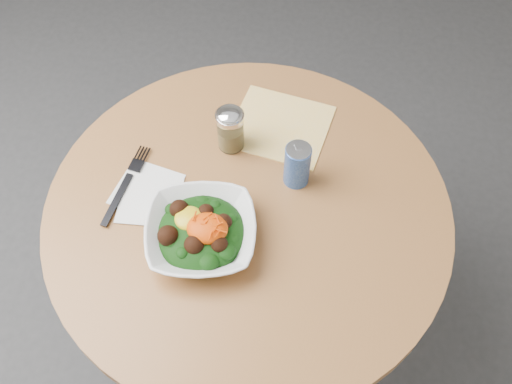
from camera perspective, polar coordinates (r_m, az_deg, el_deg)
ground at (r=1.93m, az=-0.56°, el=-13.44°), size 6.00×6.00×0.00m
table at (r=1.43m, az=-0.74°, el=-5.66°), size 0.90×0.90×0.75m
cloth_napkin at (r=1.39m, az=2.44°, el=6.62°), size 0.27×0.25×0.00m
paper_napkins at (r=1.29m, az=-10.72°, el=-0.22°), size 0.16×0.18×0.00m
salad_bowl at (r=1.19m, az=-5.50°, el=-4.02°), size 0.26×0.26×0.09m
fork at (r=1.32m, az=-12.80°, el=0.98°), size 0.06×0.23×0.00m
spice_shaker at (r=1.31m, az=-2.58°, el=6.32°), size 0.07×0.07×0.12m
beverage_can at (r=1.26m, az=4.14°, el=2.74°), size 0.06×0.06×0.11m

